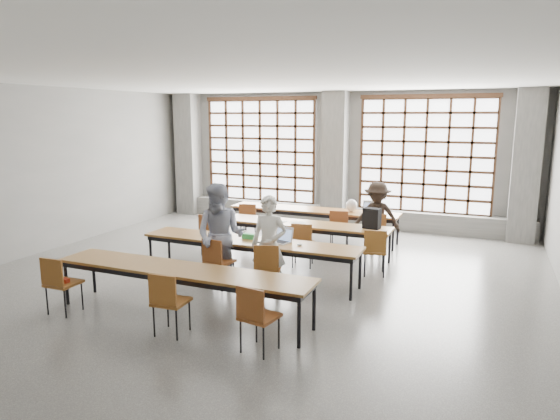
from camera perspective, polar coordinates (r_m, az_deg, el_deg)
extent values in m
plane|color=#51514F|center=(8.74, -3.85, -8.56)|extent=(11.00, 11.00, 0.00)
plane|color=silver|center=(8.27, -4.17, 14.97)|extent=(11.00, 11.00, 0.00)
plane|color=slate|center=(13.44, 6.66, 5.83)|extent=(10.00, 0.00, 10.00)
plane|color=slate|center=(11.47, -26.97, 3.90)|extent=(0.00, 11.00, 11.00)
cube|color=#535350|center=(15.07, -10.41, 6.26)|extent=(0.60, 0.55, 3.50)
cube|color=#535350|center=(13.17, 6.31, 5.74)|extent=(0.60, 0.55, 3.50)
cube|color=#535350|center=(12.66, 26.29, 4.49)|extent=(0.60, 0.55, 3.50)
cube|color=white|center=(14.20, -2.16, 6.76)|extent=(3.20, 0.02, 2.80)
cube|color=black|center=(14.13, -2.30, 6.74)|extent=(3.20, 0.05, 2.80)
cube|color=black|center=(14.30, -2.26, 0.94)|extent=(3.32, 0.07, 0.10)
cube|color=black|center=(14.10, -2.35, 12.63)|extent=(3.32, 0.07, 0.10)
cube|color=white|center=(12.96, 16.29, 5.96)|extent=(3.20, 0.02, 2.80)
cube|color=black|center=(12.89, 16.25, 5.94)|extent=(3.20, 0.05, 2.80)
cube|color=black|center=(13.08, 15.91, -0.40)|extent=(3.32, 0.07, 0.10)
cube|color=black|center=(12.86, 16.59, 12.38)|extent=(3.32, 0.07, 0.10)
cube|color=#535350|center=(13.46, 6.28, -0.61)|extent=(9.80, 0.35, 0.50)
cube|color=brown|center=(11.70, 3.83, 0.00)|extent=(4.00, 0.70, 0.04)
cube|color=black|center=(11.71, 3.82, -0.29)|extent=(3.90, 0.64, 0.08)
cylinder|color=black|center=(12.26, -5.16, -1.26)|extent=(0.05, 0.05, 0.69)
cylinder|color=black|center=(12.76, -3.94, -0.76)|extent=(0.05, 0.05, 0.69)
cylinder|color=black|center=(11.03, 12.79, -2.84)|extent=(0.05, 0.05, 0.69)
cylinder|color=black|center=(11.59, 13.30, -2.21)|extent=(0.05, 0.05, 0.69)
cube|color=brown|center=(10.26, 1.59, -1.51)|extent=(4.00, 0.70, 0.04)
cube|color=black|center=(10.27, 1.59, -1.83)|extent=(3.90, 0.64, 0.08)
cylinder|color=black|center=(10.92, -8.42, -2.83)|extent=(0.05, 0.05, 0.69)
cylinder|color=black|center=(11.40, -6.92, -2.21)|extent=(0.05, 0.05, 0.69)
cylinder|color=black|center=(9.56, 11.77, -4.91)|extent=(0.05, 0.05, 0.69)
cylinder|color=black|center=(10.11, 12.41, -4.07)|extent=(0.05, 0.05, 0.69)
cube|color=brown|center=(8.81, -3.49, -3.58)|extent=(4.00, 0.70, 0.04)
cube|color=black|center=(8.83, -3.49, -3.95)|extent=(3.90, 0.64, 0.08)
cylinder|color=black|center=(9.66, -14.55, -4.86)|extent=(0.05, 0.05, 0.69)
cylinder|color=black|center=(10.11, -12.57, -4.08)|extent=(0.05, 0.05, 0.69)
cylinder|color=black|center=(8.01, 8.13, -7.87)|extent=(0.05, 0.05, 0.69)
cylinder|color=black|center=(8.55, 9.13, -6.70)|extent=(0.05, 0.05, 0.69)
cube|color=brown|center=(7.35, -11.21, -6.70)|extent=(4.00, 0.70, 0.04)
cube|color=black|center=(7.37, -11.20, -7.14)|extent=(3.90, 0.64, 0.08)
cylinder|color=black|center=(8.45, -23.22, -7.66)|extent=(0.05, 0.05, 0.69)
cylinder|color=black|center=(8.84, -20.52, -6.67)|extent=(0.05, 0.05, 0.69)
cylinder|color=black|center=(6.40, 2.18, -12.68)|extent=(0.05, 0.05, 0.69)
cylinder|color=black|center=(6.90, 3.91, -10.90)|extent=(0.05, 0.05, 0.69)
cube|color=maroon|center=(11.78, -3.52, -1.21)|extent=(0.51, 0.51, 0.04)
cube|color=maroon|center=(11.54, -3.74, -0.30)|extent=(0.39, 0.13, 0.40)
cylinder|color=black|center=(11.83, -3.51, -2.28)|extent=(0.02, 0.02, 0.45)
cube|color=maroon|center=(11.00, 6.82, -2.13)|extent=(0.49, 0.49, 0.04)
cube|color=maroon|center=(10.76, 6.74, -1.16)|extent=(0.40, 0.10, 0.40)
cylinder|color=black|center=(11.05, 6.79, -3.26)|extent=(0.02, 0.02, 0.45)
cube|color=brown|center=(10.82, 10.90, -2.47)|extent=(0.51, 0.51, 0.04)
cube|color=brown|center=(10.57, 10.97, -1.50)|extent=(0.40, 0.12, 0.40)
cylinder|color=black|center=(10.87, 10.85, -3.62)|extent=(0.02, 0.02, 0.45)
cube|color=maroon|center=(10.52, -7.68, -2.75)|extent=(0.51, 0.51, 0.04)
cube|color=maroon|center=(10.33, -8.49, -1.71)|extent=(0.40, 0.13, 0.40)
cylinder|color=black|center=(10.57, -7.65, -3.93)|extent=(0.02, 0.02, 0.45)
cube|color=brown|center=(9.68, 2.61, -3.84)|extent=(0.50, 0.50, 0.04)
cube|color=brown|center=(9.43, 2.46, -2.79)|extent=(0.40, 0.12, 0.40)
cylinder|color=black|center=(9.74, 2.60, -5.13)|extent=(0.02, 0.02, 0.45)
cube|color=brown|center=(9.31, 10.75, -4.62)|extent=(0.51, 0.51, 0.04)
cube|color=brown|center=(9.06, 10.84, -3.55)|extent=(0.40, 0.12, 0.40)
cylinder|color=black|center=(9.37, 10.71, -5.95)|extent=(0.02, 0.02, 0.45)
cube|color=brown|center=(8.55, -6.93, -5.89)|extent=(0.47, 0.47, 0.04)
cube|color=brown|center=(8.34, -7.79, -4.71)|extent=(0.40, 0.08, 0.40)
cylinder|color=black|center=(8.62, -6.89, -7.33)|extent=(0.02, 0.02, 0.45)
cube|color=brown|center=(8.16, -1.39, -6.64)|extent=(0.52, 0.52, 0.04)
cube|color=brown|center=(7.90, -1.58, -5.48)|extent=(0.39, 0.14, 0.40)
cylinder|color=black|center=(8.23, -1.38, -8.13)|extent=(0.02, 0.02, 0.45)
cube|color=brown|center=(8.10, -23.50, -7.69)|extent=(0.43, 0.43, 0.04)
cube|color=brown|center=(7.90, -24.65, -6.49)|extent=(0.40, 0.04, 0.40)
cylinder|color=black|center=(8.17, -23.38, -9.19)|extent=(0.02, 0.02, 0.45)
cube|color=brown|center=(6.90, -12.31, -10.20)|extent=(0.44, 0.44, 0.04)
cube|color=brown|center=(6.67, -13.30, -8.90)|extent=(0.40, 0.05, 0.40)
cylinder|color=black|center=(6.99, -12.24, -11.92)|extent=(0.02, 0.02, 0.45)
cube|color=brown|center=(6.29, -2.33, -12.08)|extent=(0.48, 0.48, 0.04)
cube|color=brown|center=(6.05, -3.44, -10.69)|extent=(0.40, 0.10, 0.40)
cylinder|color=black|center=(6.38, -2.32, -13.95)|extent=(0.02, 0.02, 0.45)
imported|color=silver|center=(8.10, -1.25, -4.07)|extent=(0.62, 0.43, 1.63)
imported|color=navy|center=(8.48, -6.83, -2.96)|extent=(0.94, 0.77, 1.78)
imported|color=black|center=(10.80, 11.01, -0.83)|extent=(1.02, 0.64, 1.51)
cube|color=#BBBBC0|center=(8.63, -0.06, -3.66)|extent=(0.42, 0.35, 0.02)
cube|color=black|center=(8.62, -0.11, -3.60)|extent=(0.34, 0.26, 0.00)
cube|color=#BBBBC0|center=(8.70, 0.53, -2.72)|extent=(0.36, 0.17, 0.26)
cube|color=#83A3E2|center=(8.70, 0.48, -2.90)|extent=(0.31, 0.14, 0.21)
cube|color=silver|center=(11.38, 10.35, -0.30)|extent=(0.41, 0.33, 0.02)
cube|color=black|center=(11.37, 10.35, -0.25)|extent=(0.33, 0.24, 0.00)
cube|color=silver|center=(11.50, 10.37, 0.42)|extent=(0.37, 0.14, 0.26)
cube|color=#92B2FC|center=(11.49, 10.37, 0.29)|extent=(0.31, 0.11, 0.21)
ellipsoid|color=silver|center=(8.42, 2.27, -3.97)|extent=(0.11, 0.08, 0.04)
cube|color=#2E8D3F|center=(8.89, -3.56, -3.02)|extent=(0.26, 0.11, 0.09)
cube|color=black|center=(8.64, -2.72, -3.67)|extent=(0.14, 0.10, 0.01)
cube|color=silver|center=(10.52, -1.36, -1.07)|extent=(0.31, 0.22, 0.00)
cube|color=silver|center=(10.32, -0.06, -1.31)|extent=(0.33, 0.26, 0.00)
cube|color=white|center=(10.22, 2.12, -1.44)|extent=(0.32, 0.25, 0.00)
cube|color=black|center=(9.81, 10.45, -0.94)|extent=(0.35, 0.24, 0.40)
ellipsoid|color=silver|center=(11.46, 8.18, 0.52)|extent=(0.30, 0.26, 0.29)
cube|color=maroon|center=(8.08, -23.53, -7.36)|extent=(0.21, 0.10, 0.06)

